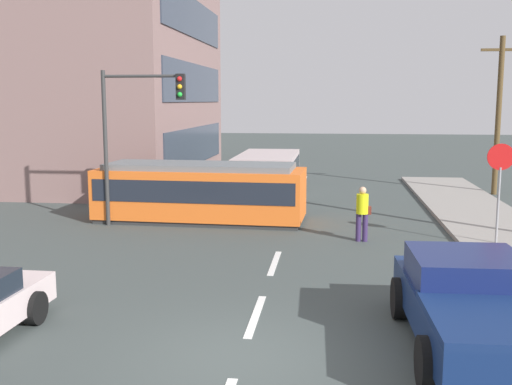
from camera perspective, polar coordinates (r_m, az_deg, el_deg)
The scene contains 13 objects.
ground_plane at distance 20.00m, azimuth 2.84°, elevation -3.62°, with size 120.00×120.00×0.00m, color #3E4644.
lane_stripe_1 at distance 12.33m, azimuth -0.03°, elevation -11.43°, with size 0.16×2.40×0.01m, color silver.
lane_stripe_2 at distance 16.12m, azimuth 1.75°, elevation -6.59°, with size 0.16×2.40×0.01m, color silver.
lane_stripe_3 at distance 27.25m, azimuth 4.01°, elevation -0.34°, with size 0.16×2.40×0.01m, color silver.
lane_stripe_4 at distance 33.18m, azimuth 4.59°, elevation 1.25°, with size 0.16×2.40×0.01m, color silver.
corner_building at distance 35.00m, azimuth -20.48°, elevation 11.62°, with size 17.96×14.56×12.80m.
streetcar_tram at distance 21.61m, azimuth -5.20°, elevation 0.13°, with size 7.37×2.82×2.05m.
city_bus at distance 27.27m, azimuth 1.08°, elevation 1.96°, with size 2.56×5.94×1.87m.
pedestrian_crossing at distance 18.64m, azimuth 9.92°, elevation -1.68°, with size 0.45×0.36×1.67m.
pickup_truck_parked at distance 11.13m, azimuth 19.58°, elevation -9.86°, with size 2.39×5.06×1.55m.
stop_sign at distance 18.75m, azimuth 21.86°, elevation 1.75°, with size 0.76×0.07×2.88m.
traffic_light_mast at distance 20.75m, azimuth -11.16°, elevation 6.84°, with size 2.83×0.33×5.22m.
utility_pole_mid at distance 29.50m, azimuth 21.74°, elevation 6.96°, with size 1.80×0.24×7.04m.
Camera 1 is at (1.45, -9.49, 4.23)m, focal length 42.77 mm.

